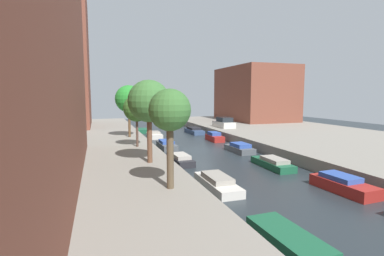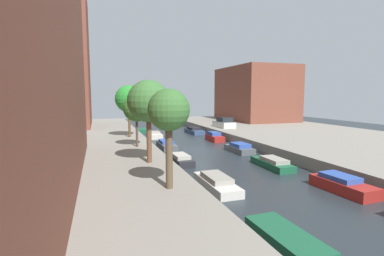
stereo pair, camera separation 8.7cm
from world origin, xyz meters
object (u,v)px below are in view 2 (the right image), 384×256
Objects in this scene: street_tree_0 at (169,112)px; moored_boat_left_5 at (143,131)px; street_tree_3 at (129,99)px; moored_boat_left_2 at (180,159)px; street_tree_1 at (148,102)px; moored_boat_right_5 at (194,131)px; low_block_right at (255,94)px; moored_boat_right_2 at (272,163)px; moored_boat_left_3 at (167,145)px; apartment_tower_far at (52,59)px; street_tree_2 at (136,109)px; parked_car at (224,123)px; moored_boat_left_4 at (155,135)px; moored_boat_left_0 at (286,241)px; moored_boat_right_1 at (342,185)px; moored_boat_left_1 at (217,183)px; moored_boat_right_4 at (215,137)px; moored_boat_right_3 at (239,148)px.

moored_boat_left_5 is (3.13, 30.12, -4.54)m from street_tree_0.
street_tree_3 is 1.48× the size of moored_boat_left_2.
moored_boat_left_2 is (3.06, 3.10, -4.85)m from street_tree_1.
low_block_right is at bearing 28.78° from moored_boat_right_5.
moored_boat_left_5 is 0.73× the size of moored_boat_right_2.
street_tree_0 reaches higher than moored_boat_left_3.
apartment_tower_far is 29.39m from moored_boat_left_2.
street_tree_2 reaches higher than parked_car.
moored_boat_left_4 is (13.08, -9.44, -10.43)m from apartment_tower_far.
moored_boat_left_4 reaches higher than moored_boat_right_2.
low_block_right is at bearing 54.49° from street_tree_0.
parked_car is 31.75m from moored_boat_left_0.
low_block_right is 3.59× the size of moored_boat_left_3.
street_tree_1 is 0.99× the size of street_tree_3.
street_tree_3 is 1.45× the size of moored_boat_right_1.
street_tree_1 is at bearing -97.36° from moored_boat_left_5.
moored_boat_right_1 is at bearing -68.29° from moored_boat_left_3.
moored_boat_left_4 is at bearing 88.36° from moored_boat_left_3.
low_block_right is at bearing 26.66° from moored_boat_left_4.
street_tree_2 is 11.64m from moored_boat_left_1.
moored_boat_left_4 is at bearing 143.45° from moored_boat_right_4.
street_tree_0 is 0.87× the size of street_tree_1.
parked_car is 1.12× the size of moored_boat_left_2.
moored_boat_left_0 is at bearing -91.01° from moored_boat_left_3.
moored_boat_right_3 is 7.37m from moored_boat_right_4.
apartment_tower_far is at bearing 160.48° from moored_boat_right_5.
moored_boat_left_3 is at bearing -140.64° from parked_car.
moored_boat_left_1 is at bearing -123.17° from low_block_right.
moored_boat_left_4 is at bearing 88.81° from moored_boat_left_0.
moored_boat_right_4 is at bearing -88.62° from moored_boat_right_5.
moored_boat_right_5 reaches higher than moored_boat_left_2.
moored_boat_left_0 is 21.21m from moored_boat_left_3.
moored_boat_right_4 is at bearing 61.69° from street_tree_0.
moored_boat_right_2 is 0.96× the size of moored_boat_right_5.
street_tree_1 is 6.58m from street_tree_2.
street_tree_1 is 17.50m from moored_boat_right_4.
parked_car is at bearing 22.04° from street_tree_3.
moored_boat_left_0 is at bearing -92.23° from moored_boat_left_1.
moored_boat_right_3 is (9.98, 5.94, -4.81)m from street_tree_1.
low_block_right is at bearing 61.59° from moored_boat_left_0.
moored_boat_right_4 reaches higher than moored_boat_right_5.
street_tree_0 reaches higher than moored_boat_right_2.
moored_boat_right_4 is at bearing 54.48° from moored_boat_left_2.
moored_boat_left_2 is at bearing 126.20° from moored_boat_right_1.
moored_boat_left_1 is (0.28, 7.30, 0.03)m from moored_boat_left_0.
street_tree_2 is 6.46m from moored_boat_left_3.
apartment_tower_far is at bearing 126.25° from moored_boat_left_3.
street_tree_1 is 6.51m from moored_boat_left_2.
moored_boat_right_3 is (9.98, -7.09, -4.82)m from street_tree_3.
moored_boat_right_2 reaches higher than moored_boat_left_1.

